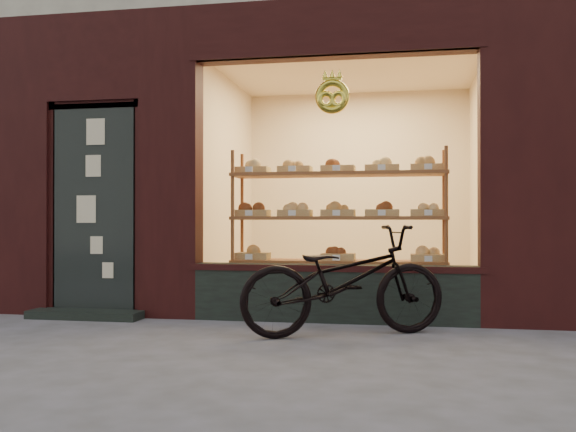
# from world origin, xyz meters

# --- Properties ---
(ground) EXTENTS (90.00, 90.00, 0.00)m
(ground) POSITION_xyz_m (0.00, 0.00, 0.00)
(ground) COLOR #494949
(display_shelf) EXTENTS (2.20, 0.45, 1.70)m
(display_shelf) POSITION_xyz_m (0.45, 2.55, 0.89)
(display_shelf) COLOR brown
(display_shelf) RESTS_ON ground
(bicycle) EXTENTS (1.89, 1.30, 0.94)m
(bicycle) POSITION_xyz_m (0.62, 1.40, 0.47)
(bicycle) COLOR black
(bicycle) RESTS_ON ground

